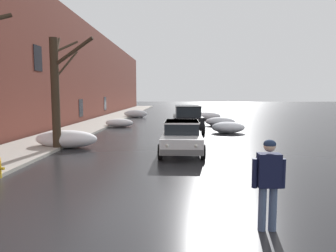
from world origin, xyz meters
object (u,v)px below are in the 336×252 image
suv_black_parked_kerbside_close (187,118)px  pedestrian_with_coffee (269,178)px  bare_tree_second_along_sidewalk (57,88)px  sedan_maroon_parked_kerbside_mid (186,115)px  sedan_white_approaching_near_lane (182,136)px

suv_black_parked_kerbside_close → pedestrian_with_coffee: size_ratio=2.54×
bare_tree_second_along_sidewalk → pedestrian_with_coffee: bearing=-48.7°
suv_black_parked_kerbside_close → sedan_maroon_parked_kerbside_mid: bearing=89.4°
bare_tree_second_along_sidewalk → sedan_maroon_parked_kerbside_mid: (6.27, 12.78, -2.12)m
bare_tree_second_along_sidewalk → pedestrian_with_coffee: 11.28m
bare_tree_second_along_sidewalk → pedestrian_with_coffee: size_ratio=3.11×
sedan_white_approaching_near_lane → suv_black_parked_kerbside_close: 7.61m
suv_black_parked_kerbside_close → sedan_maroon_parked_kerbside_mid: (0.06, 5.83, -0.23)m
sedan_maroon_parked_kerbside_mid → pedestrian_with_coffee: bearing=-87.1°
sedan_maroon_parked_kerbside_mid → pedestrian_with_coffee: 21.17m
suv_black_parked_kerbside_close → bare_tree_second_along_sidewalk: bearing=-131.8°
sedan_maroon_parked_kerbside_mid → bare_tree_second_along_sidewalk: bearing=-116.1°
sedan_white_approaching_near_lane → sedan_maroon_parked_kerbside_mid: same height
suv_black_parked_kerbside_close → pedestrian_with_coffee: bearing=-85.8°
bare_tree_second_along_sidewalk → sedan_white_approaching_near_lane: bare_tree_second_along_sidewalk is taller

